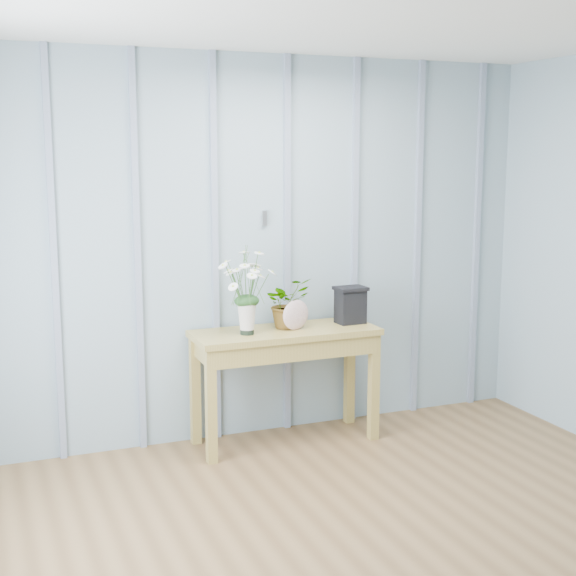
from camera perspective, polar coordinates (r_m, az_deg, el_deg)
name	(u,v)px	position (r m, az deg, el deg)	size (l,w,h in m)	color
room_shell	(340,129)	(3.99, 3.74, 11.19)	(4.00, 4.50, 2.50)	#8EA5B0
sideboard	(285,347)	(5.19, -0.21, -4.21)	(1.20, 0.45, 0.75)	olive
daisy_vase	(247,280)	(4.97, -2.96, 0.57)	(0.39, 0.30, 0.55)	black
spider_plant	(287,303)	(5.19, -0.08, -1.06)	(0.29, 0.25, 0.33)	#183E18
felt_disc_vessel	(296,315)	(5.13, 0.55, -1.92)	(0.20, 0.06, 0.20)	#995664
carved_box	(350,305)	(5.34, 4.46, -1.18)	(0.21, 0.17, 0.25)	black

